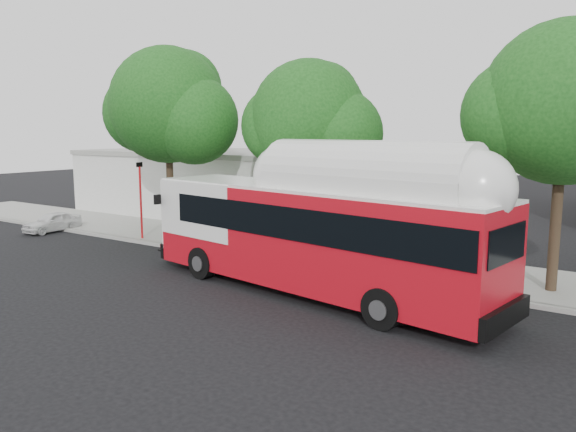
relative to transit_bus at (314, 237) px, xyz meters
name	(u,v)px	position (x,y,z in m)	size (l,w,h in m)	color
ground	(241,292)	(-2.21, -1.24, -1.98)	(120.00, 120.00, 0.00)	black
sidewalk	(333,256)	(-2.21, 5.26, -1.91)	(60.00, 5.00, 0.15)	gray
curb_strip	(301,268)	(-2.21, 2.66, -1.91)	(60.00, 0.30, 0.15)	gray
red_curb_segment	(243,258)	(-5.21, 2.66, -1.90)	(10.00, 0.32, 0.16)	maroon
street_tree_left	(175,110)	(-10.73, 4.32, 4.62)	(6.67, 5.80, 9.74)	#2D2116
street_tree_mid	(317,123)	(-2.80, 4.82, 3.92)	(5.75, 5.00, 8.62)	#2D2116
low_commercial_bldg	(209,181)	(-16.21, 12.76, 0.17)	(16.20, 10.20, 4.25)	silver
transit_bus	(314,237)	(0.00, 0.00, 0.00)	(14.58, 4.92, 4.25)	red
parked_car	(52,222)	(-18.35, 2.14, -1.43)	(3.23, 1.30, 1.10)	silver
signal_pole	(141,201)	(-12.10, 3.08, 0.08)	(0.11, 0.38, 4.01)	red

